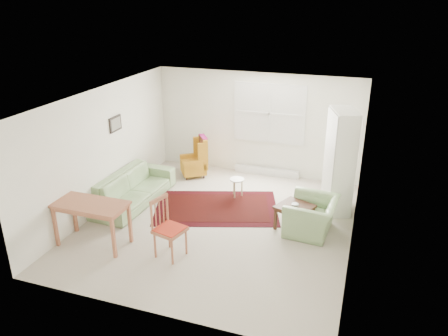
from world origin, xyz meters
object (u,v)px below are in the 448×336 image
(coffee_table, at_px, (294,217))
(desk_chair, at_px, (170,229))
(sofa, at_px, (133,183))
(armchair, at_px, (312,213))
(desk, at_px, (93,224))
(wingback_chair, at_px, (193,157))
(stool, at_px, (237,188))
(cabinet, at_px, (340,162))

(coffee_table, xyz_separation_m, desk_chair, (-1.83, -1.60, 0.28))
(sofa, distance_m, armchair, 3.79)
(sofa, distance_m, desk, 1.74)
(wingback_chair, bearing_deg, armchair, 25.95)
(armchair, bearing_deg, stool, -115.15)
(stool, height_order, cabinet, cabinet)
(wingback_chair, distance_m, coffee_table, 3.33)
(wingback_chair, relative_size, desk, 0.78)
(desk, bearing_deg, desk_chair, 3.76)
(sofa, height_order, stool, sofa)
(wingback_chair, height_order, cabinet, cabinet)
(sofa, height_order, coffee_table, sofa)
(coffee_table, distance_m, desk_chair, 2.44)
(stool, relative_size, desk, 0.33)
(stool, height_order, desk, desk)
(stool, bearing_deg, armchair, -29.45)
(wingback_chair, xyz_separation_m, desk, (-0.48, -3.47, -0.10))
(wingback_chair, xyz_separation_m, desk_chair, (0.99, -3.37, 0.03))
(stool, xyz_separation_m, desk, (-1.84, -2.70, 0.19))
(cabinet, bearing_deg, armchair, -126.41)
(stool, bearing_deg, coffee_table, -34.72)
(sofa, relative_size, desk_chair, 2.10)
(stool, bearing_deg, wingback_chair, 150.56)
(coffee_table, bearing_deg, cabinet, 58.51)
(sofa, distance_m, desk_chair, 2.32)
(sofa, height_order, desk, sofa)
(armchair, relative_size, desk_chair, 0.96)
(sofa, relative_size, desk, 1.73)
(stool, distance_m, desk, 3.27)
(coffee_table, bearing_deg, wingback_chair, 147.75)
(stool, bearing_deg, desk_chair, -98.10)
(wingback_chair, bearing_deg, cabinet, 44.44)
(stool, xyz_separation_m, cabinet, (2.13, 0.09, 0.85))
(desk_chair, bearing_deg, coffee_table, -34.55)
(coffee_table, bearing_deg, desk, -152.80)
(coffee_table, height_order, cabinet, cabinet)
(armchair, xyz_separation_m, stool, (-1.77, 1.00, -0.18))
(coffee_table, relative_size, desk_chair, 0.57)
(wingback_chair, height_order, coffee_table, wingback_chair)
(sofa, bearing_deg, desk, -171.79)
(sofa, relative_size, armchair, 2.19)
(sofa, distance_m, wingback_chair, 1.86)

